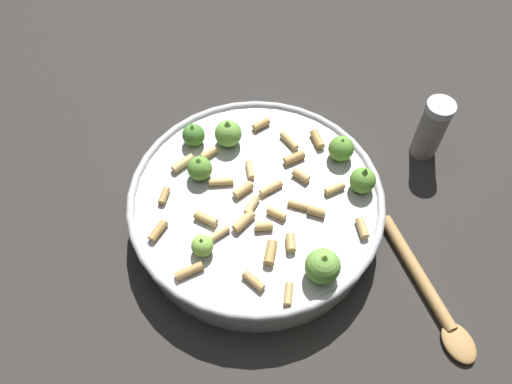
% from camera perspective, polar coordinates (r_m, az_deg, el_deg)
% --- Properties ---
extents(ground_plane, '(2.40, 2.40, 0.00)m').
position_cam_1_polar(ground_plane, '(0.71, -0.00, -3.00)').
color(ground_plane, '#2D2B28').
extents(cooking_pan, '(0.34, 0.34, 0.10)m').
position_cam_1_polar(cooking_pan, '(0.68, 0.09, -1.46)').
color(cooking_pan, '#B7B7BC').
rests_on(cooking_pan, ground).
extents(pepper_shaker, '(0.04, 0.04, 0.10)m').
position_cam_1_polar(pepper_shaker, '(0.78, 19.17, 6.74)').
color(pepper_shaker, gray).
rests_on(pepper_shaker, ground).
extents(wooden_spoon, '(0.21, 0.06, 0.02)m').
position_cam_1_polar(wooden_spoon, '(0.68, 19.03, -10.86)').
color(wooden_spoon, '#B2844C').
rests_on(wooden_spoon, ground).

